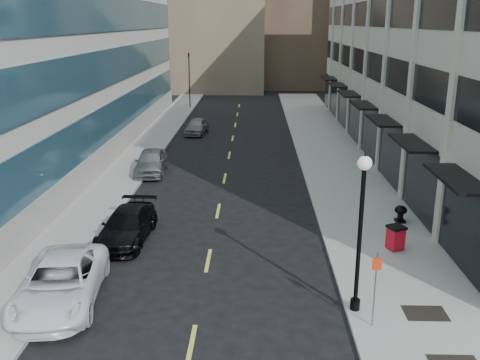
# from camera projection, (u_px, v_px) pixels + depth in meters

# --- Properties ---
(sidewalk_right) EXTENTS (5.00, 80.00, 0.15)m
(sidewalk_right) POSITION_uv_depth(u_px,v_px,m) (345.00, 178.00, 33.29)
(sidewalk_right) COLOR gray
(sidewalk_right) RESTS_ON ground
(sidewalk_left) EXTENTS (3.00, 80.00, 0.15)m
(sidewalk_left) POSITION_uv_depth(u_px,v_px,m) (122.00, 176.00, 33.68)
(sidewalk_left) COLOR gray
(sidewalk_left) RESTS_ON ground
(building_right) EXTENTS (15.30, 46.50, 18.25)m
(building_right) POSITION_uv_depth(u_px,v_px,m) (472.00, 28.00, 37.18)
(building_right) COLOR beige
(building_right) RESTS_ON ground
(building_left) EXTENTS (16.14, 46.00, 20.00)m
(building_left) POSITION_uv_depth(u_px,v_px,m) (4.00, 13.00, 37.81)
(building_left) COLOR beige
(building_left) RESTS_ON ground
(skyline_tan_far) EXTENTS (12.00, 14.00, 22.00)m
(skyline_tan_far) POSITION_uv_depth(u_px,v_px,m) (158.00, 11.00, 86.33)
(skyline_tan_far) COLOR #7F6B53
(skyline_tan_far) RESTS_ON ground
(skyline_stone) EXTENTS (10.00, 14.00, 20.00)m
(skyline_stone) POSITION_uv_depth(u_px,v_px,m) (372.00, 17.00, 74.23)
(skyline_stone) COLOR beige
(skyline_stone) RESTS_ON ground
(grate_far) EXTENTS (1.40, 1.00, 0.01)m
(grate_far) POSITION_uv_depth(u_px,v_px,m) (425.00, 313.00, 17.74)
(grate_far) COLOR black
(grate_far) RESTS_ON sidewalk_right
(road_centerline) EXTENTS (0.15, 68.20, 0.01)m
(road_centerline) POSITION_uv_depth(u_px,v_px,m) (222.00, 193.00, 30.64)
(road_centerline) COLOR #D8CC4C
(road_centerline) RESTS_ON ground
(traffic_signal) EXTENTS (0.66, 0.66, 6.98)m
(traffic_signal) POSITION_uv_depth(u_px,v_px,m) (189.00, 57.00, 58.86)
(traffic_signal) COLOR black
(traffic_signal) RESTS_ON ground
(car_white_van) EXTENTS (3.20, 5.87, 1.56)m
(car_white_van) POSITION_uv_depth(u_px,v_px,m) (61.00, 282.00, 18.50)
(car_white_van) COLOR white
(car_white_van) RESTS_ON ground
(car_black_pickup) EXTENTS (2.20, 4.93, 1.41)m
(car_black_pickup) POSITION_uv_depth(u_px,v_px,m) (127.00, 226.00, 23.84)
(car_black_pickup) COLOR black
(car_black_pickup) RESTS_ON ground
(car_silver_sedan) EXTENTS (2.16, 4.73, 1.57)m
(car_silver_sedan) POSITION_uv_depth(u_px,v_px,m) (151.00, 162.00, 34.38)
(car_silver_sedan) COLOR gray
(car_silver_sedan) RESTS_ON ground
(car_grey_sedan) EXTENTS (2.03, 4.19, 1.38)m
(car_grey_sedan) POSITION_uv_depth(u_px,v_px,m) (197.00, 126.00, 46.50)
(car_grey_sedan) COLOR gray
(car_grey_sedan) RESTS_ON ground
(trash_bin) EXTENTS (0.86, 0.86, 1.06)m
(trash_bin) POSITION_uv_depth(u_px,v_px,m) (396.00, 237.00, 22.57)
(trash_bin) COLOR red
(trash_bin) RESTS_ON sidewalk_right
(lamppost) EXTENTS (0.45, 0.45, 5.45)m
(lamppost) POSITION_uv_depth(u_px,v_px,m) (361.00, 220.00, 17.09)
(lamppost) COLOR black
(lamppost) RESTS_ON sidewalk_right
(sign_post) EXTENTS (0.30, 0.06, 2.53)m
(sign_post) POSITION_uv_depth(u_px,v_px,m) (376.00, 280.00, 16.56)
(sign_post) COLOR slate
(sign_post) RESTS_ON sidewalk_right
(urn_planter) EXTENTS (0.60, 0.60, 0.83)m
(urn_planter) POSITION_uv_depth(u_px,v_px,m) (401.00, 212.00, 25.67)
(urn_planter) COLOR black
(urn_planter) RESTS_ON sidewalk_right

